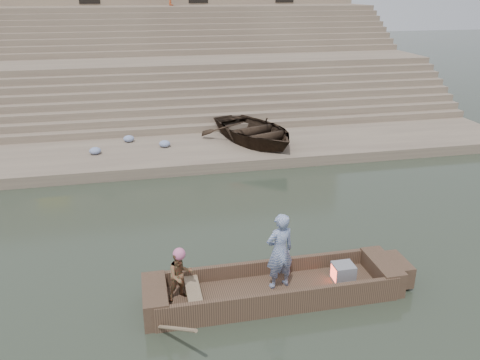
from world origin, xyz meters
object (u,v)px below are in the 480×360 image
object	(u,v)px
standing_man	(280,251)
rowing_man	(180,275)
television	(343,272)
beached_rowboat	(254,131)
main_rowboat	(274,293)

from	to	relation	value
standing_man	rowing_man	world-z (taller)	standing_man
television	beached_rowboat	bearing A→B (deg)	87.73
television	standing_man	bearing A→B (deg)	176.98
television	beached_rowboat	xyz separation A→B (m)	(0.39, 9.92, 0.46)
main_rowboat	rowing_man	distance (m)	2.11
television	main_rowboat	bearing A→B (deg)	180.00
main_rowboat	television	xyz separation A→B (m)	(1.59, -0.00, 0.31)
rowing_man	beached_rowboat	distance (m)	10.61
standing_man	television	world-z (taller)	standing_man
main_rowboat	standing_man	world-z (taller)	standing_man
standing_man	beached_rowboat	size ratio (longest dim) A/B	0.38
beached_rowboat	standing_man	bearing A→B (deg)	-120.11
main_rowboat	standing_man	bearing A→B (deg)	30.38
main_rowboat	standing_man	xyz separation A→B (m)	(0.13, 0.08, 0.99)
rowing_man	beached_rowboat	bearing A→B (deg)	50.15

